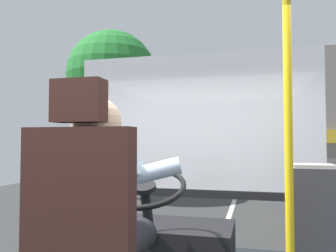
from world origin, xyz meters
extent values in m
cube|color=#313131|center=(0.00, 8.80, -0.03)|extent=(18.00, 44.00, 0.05)
cube|color=silver|center=(0.00, 8.80, 0.00)|extent=(0.12, 39.60, 0.00)
cube|color=#381E19|center=(-0.11, -0.54, 1.51)|extent=(0.48, 0.10, 0.66)
cube|color=#381E19|center=(-0.11, -0.54, 1.95)|extent=(0.22, 0.10, 0.18)
cylinder|color=black|center=(-0.01, -0.22, 1.27)|extent=(0.17, 0.46, 0.17)
cylinder|color=black|center=(-0.20, -0.22, 1.27)|extent=(0.17, 0.46, 0.17)
cylinder|color=silver|center=(-0.11, -0.38, 1.47)|extent=(0.31, 0.31, 0.58)
cube|color=black|center=(-0.11, -0.22, 1.54)|extent=(0.06, 0.01, 0.36)
sphere|color=beige|center=(-0.11, -0.38, 1.87)|extent=(0.24, 0.24, 0.24)
cylinder|color=silver|center=(-0.01, -0.14, 1.60)|extent=(0.52, 0.19, 0.21)
cylinder|color=silver|center=(-0.21, -0.14, 1.60)|extent=(0.52, 0.19, 0.21)
cube|color=black|center=(-0.11, 0.77, 0.94)|extent=(1.10, 0.56, 0.40)
cylinder|color=black|center=(-0.11, 0.41, 1.27)|extent=(0.07, 0.22, 0.44)
torus|color=black|center=(-0.11, 0.33, 1.48)|extent=(0.56, 0.54, 0.22)
cylinder|color=black|center=(-0.11, 0.33, 1.48)|extent=(0.16, 0.16, 0.08)
cylinder|color=gold|center=(0.77, 0.06, 1.76)|extent=(0.04, 0.04, 2.04)
cube|color=#333338|center=(0.93, 0.33, 1.18)|extent=(0.26, 0.22, 0.89)
cube|color=#9E9993|center=(0.93, 0.33, 1.64)|extent=(0.23, 0.20, 0.02)
cube|color=silver|center=(0.00, 1.62, 1.99)|extent=(2.50, 0.01, 1.40)
cube|color=black|center=(0.00, 1.62, 1.25)|extent=(2.50, 0.08, 0.08)
cylinder|color=#4C3828|center=(-3.68, 7.86, 1.45)|extent=(0.31, 0.31, 2.90)
sphere|color=#24772D|center=(-3.68, 7.86, 3.80)|extent=(2.77, 2.77, 2.77)
cylinder|color=black|center=(4.36, 18.07, 0.27)|extent=(0.14, 0.54, 0.54)
camera|label=1|loc=(0.60, -1.81, 1.79)|focal=36.21mm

